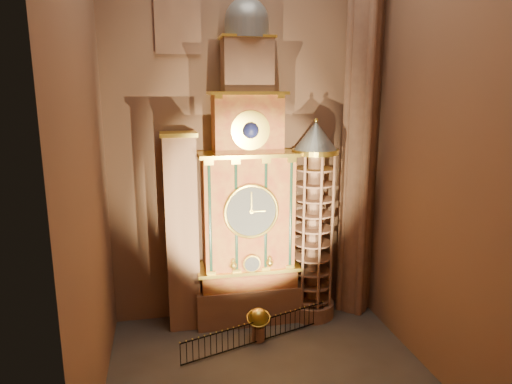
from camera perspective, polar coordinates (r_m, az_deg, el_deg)
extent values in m
plane|color=#383330|center=(21.71, 1.62, -21.53)|extent=(14.00, 14.00, 0.00)
plane|color=brown|center=(23.88, -1.58, 9.76)|extent=(22.00, 0.00, 22.00)
plane|color=brown|center=(17.74, -20.95, 7.98)|extent=(0.00, 22.00, 22.00)
plane|color=brown|center=(20.80, 21.16, 8.52)|extent=(0.00, 22.00, 22.00)
cube|color=#8C634C|center=(25.45, -1.03, -13.46)|extent=(5.60, 2.20, 2.00)
cube|color=maroon|center=(24.83, -1.05, -10.35)|extent=(5.00, 2.00, 1.00)
cube|color=#FBDA4A|center=(24.57, -1.03, -9.21)|extent=(5.40, 2.30, 0.18)
cube|color=maroon|center=(23.69, -1.08, -2.53)|extent=(4.60, 2.00, 6.00)
cylinder|color=black|center=(22.58, -5.80, -3.35)|extent=(0.32, 0.32, 5.60)
cylinder|color=black|center=(22.75, -2.54, -3.18)|extent=(0.32, 0.32, 5.60)
cylinder|color=black|center=(23.02, 1.16, -2.97)|extent=(0.32, 0.32, 5.60)
cylinder|color=black|center=(23.34, 4.27, -2.79)|extent=(0.32, 0.32, 5.60)
cube|color=#FBDA4A|center=(23.03, -1.09, 4.79)|extent=(5.00, 2.25, 0.18)
cylinder|color=#2D3033|center=(22.65, -0.61, -2.45)|extent=(2.60, 0.12, 2.60)
torus|color=#FBDA4A|center=(22.60, -0.58, -2.48)|extent=(2.80, 0.16, 2.80)
cylinder|color=#FBDA4A|center=(23.36, -0.52, -8.95)|extent=(0.90, 0.10, 0.90)
sphere|color=#FBDA4A|center=(23.27, -2.87, -9.19)|extent=(0.36, 0.36, 0.36)
sphere|color=#FBDA4A|center=(23.61, 1.74, -8.84)|extent=(0.36, 0.36, 0.36)
cube|color=maroon|center=(22.93, -1.13, 8.39)|extent=(3.40, 1.80, 3.00)
sphere|color=#0D0F44|center=(22.06, -0.68, 7.71)|extent=(0.80, 0.80, 0.80)
cube|color=#FBDA4A|center=(22.82, -1.12, 12.27)|extent=(3.80, 2.00, 0.15)
cube|color=#8C634C|center=(22.90, -1.16, 15.40)|extent=(2.40, 1.60, 2.60)
sphere|color=slate|center=(23.10, -1.18, 20.61)|extent=(2.10, 2.10, 2.10)
cylinder|color=#FBDA4A|center=(23.24, -1.19, 22.81)|extent=(0.14, 0.14, 0.80)
cube|color=#8C634C|center=(23.61, -9.24, -5.28)|extent=(1.60, 1.40, 10.00)
cube|color=#FBDA4A|center=(23.90, -9.02, -10.15)|extent=(1.35, 0.10, 2.10)
cube|color=#521A15|center=(23.84, -9.01, -10.21)|extent=(1.05, 0.04, 1.75)
cube|color=#FBDA4A|center=(23.03, -9.24, -4.17)|extent=(1.35, 0.10, 2.10)
cube|color=#521A15|center=(22.97, -9.24, -4.21)|extent=(1.05, 0.04, 1.75)
cube|color=#FBDA4A|center=(22.43, -9.47, 2.20)|extent=(1.35, 0.10, 2.10)
cube|color=#521A15|center=(22.37, -9.47, 2.18)|extent=(1.05, 0.04, 1.75)
cube|color=#FBDA4A|center=(22.59, -9.70, 7.14)|extent=(1.80, 1.60, 0.20)
cylinder|color=#8C634C|center=(26.27, 6.86, -14.15)|extent=(2.50, 2.50, 0.80)
cylinder|color=#8C634C|center=(24.58, 7.13, -4.73)|extent=(0.70, 0.70, 8.20)
cylinder|color=#FBDA4A|center=(23.68, 7.41, 5.02)|extent=(2.40, 2.40, 0.25)
cone|color=slate|center=(23.59, 7.46, 6.95)|extent=(2.30, 2.30, 1.50)
sphere|color=#FBDA4A|center=(23.53, 7.52, 8.88)|extent=(0.20, 0.20, 0.20)
cylinder|color=#8C634C|center=(24.76, 13.08, 9.54)|extent=(1.60, 1.60, 22.00)
cylinder|color=#8C634C|center=(25.11, 14.76, 9.49)|extent=(0.44, 0.44, 22.00)
cylinder|color=#8C634C|center=(24.44, 11.35, 9.59)|extent=(0.44, 0.44, 22.00)
cylinder|color=#8C634C|center=(25.49, 12.32, 9.66)|extent=(0.44, 0.44, 22.00)
cylinder|color=#8C634C|center=(24.04, 13.88, 9.42)|extent=(0.44, 0.44, 22.00)
cylinder|color=#8C634C|center=(23.72, 0.30, -17.25)|extent=(0.64, 0.64, 0.75)
sphere|color=gold|center=(23.31, 0.30, -15.43)|extent=(0.96, 0.96, 0.96)
torus|color=gold|center=(23.31, 0.30, -15.43)|extent=(1.35, 1.29, 0.52)
cube|color=black|center=(23.10, 0.21, -15.87)|extent=(7.63, 2.59, 0.05)
cube|color=black|center=(23.63, 0.21, -18.15)|extent=(7.63, 2.59, 0.05)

